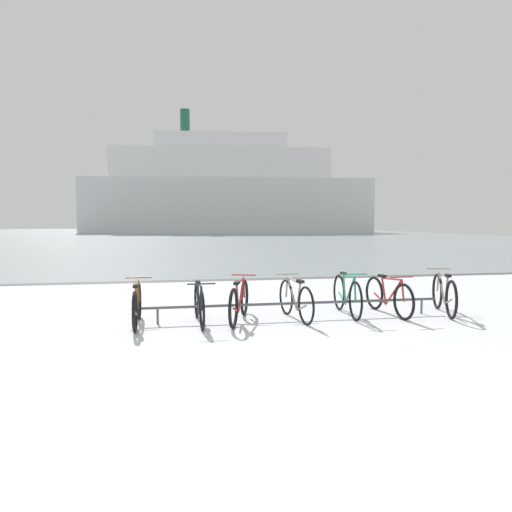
{
  "coord_description": "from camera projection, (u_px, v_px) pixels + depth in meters",
  "views": [
    {
      "loc": [
        -1.58,
        -3.76,
        1.75
      ],
      "look_at": [
        0.57,
        7.91,
        0.87
      ],
      "focal_mm": 32.49,
      "sensor_mm": 36.0,
      "label": 1
    }
  ],
  "objects": [
    {
      "name": "bicycle_0",
      "position": [
        137.0,
        305.0,
        7.78
      ],
      "size": [
        0.46,
        1.68,
        0.78
      ],
      "color": "black",
      "rests_on": "ground"
    },
    {
      "name": "bicycle_5",
      "position": [
        388.0,
        296.0,
        8.72
      ],
      "size": [
        0.46,
        1.71,
        0.77
      ],
      "color": "black",
      "rests_on": "ground"
    },
    {
      "name": "bicycle_1",
      "position": [
        199.0,
        304.0,
        7.92
      ],
      "size": [
        0.46,
        1.67,
        0.76
      ],
      "color": "black",
      "rests_on": "ground"
    },
    {
      "name": "bicycle_6",
      "position": [
        444.0,
        294.0,
        8.81
      ],
      "size": [
        0.66,
        1.66,
        0.83
      ],
      "color": "black",
      "rests_on": "ground"
    },
    {
      "name": "ground",
      "position": [
        184.0,
        236.0,
        56.97
      ],
      "size": [
        80.0,
        132.0,
        0.08
      ],
      "color": "silver"
    },
    {
      "name": "bike_rack",
      "position": [
        297.0,
        304.0,
        8.35
      ],
      "size": [
        5.47,
        0.05,
        0.31
      ],
      "color": "#4C5156",
      "rests_on": "ground"
    },
    {
      "name": "bicycle_3",
      "position": [
        295.0,
        300.0,
        8.27
      ],
      "size": [
        0.46,
        1.61,
        0.78
      ],
      "color": "black",
      "rests_on": "ground"
    },
    {
      "name": "ferry_ship",
      "position": [
        226.0,
        192.0,
        74.16
      ],
      "size": [
        45.89,
        13.19,
        19.38
      ],
      "color": "silver",
      "rests_on": "ground"
    },
    {
      "name": "bicycle_4",
      "position": [
        347.0,
        295.0,
        8.65
      ],
      "size": [
        0.46,
        1.74,
        0.83
      ],
      "color": "black",
      "rests_on": "ground"
    },
    {
      "name": "bicycle_2",
      "position": [
        239.0,
        302.0,
        8.11
      ],
      "size": [
        0.67,
        1.68,
        0.78
      ],
      "color": "black",
      "rests_on": "ground"
    }
  ]
}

